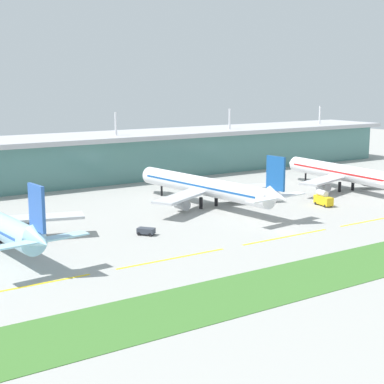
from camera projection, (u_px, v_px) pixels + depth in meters
ground_plane at (286, 233)px, 154.96m from camera, size 600.00×600.00×0.00m
terminal_building at (110, 156)px, 239.08m from camera, size 288.00×34.00×27.20m
airliner_middle at (206, 187)px, 186.10m from camera, size 48.50×68.06×18.90m
airliner_far at (344, 173)px, 213.83m from camera, size 48.67×62.56×18.90m
taxiway_stripe_west at (22, 287)px, 113.73m from camera, size 28.00×0.70×0.04m
taxiway_stripe_mid_west at (173, 259)px, 132.17m from camera, size 28.00×0.70×0.04m
taxiway_stripe_centre at (286, 237)px, 150.60m from camera, size 28.00×0.70×0.04m
taxiway_stripe_mid_east at (375, 220)px, 169.03m from camera, size 28.00×0.70×0.04m
grass_verge at (375, 260)px, 131.05m from camera, size 300.00×18.00×0.10m
pushback_tug at (146, 231)px, 152.31m from camera, size 4.60×4.94×1.85m
fuel_truck at (323, 199)px, 188.40m from camera, size 3.76×7.53×4.95m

